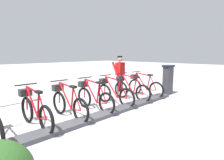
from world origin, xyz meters
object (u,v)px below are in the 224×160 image
at_px(bike_docked_0, 144,86).
at_px(bike_docked_2, 113,93).
at_px(payment_kiosk, 168,79).
at_px(bike_docked_5, 34,110).
at_px(bike_docked_3, 93,97).
at_px(worker_near_rack, 120,73).
at_px(bike_docked_4, 68,103).
at_px(bike_docked_1, 130,89).

xyz_separation_m(bike_docked_0, bike_docked_2, (0.00, 1.82, 0.00)).
height_order(payment_kiosk, bike_docked_5, payment_kiosk).
bearing_deg(bike_docked_3, bike_docked_5, 90.00).
distance_m(payment_kiosk, bike_docked_0, 1.16).
xyz_separation_m(bike_docked_5, worker_near_rack, (1.10, -4.30, 0.48)).
height_order(payment_kiosk, bike_docked_4, payment_kiosk).
relative_size(bike_docked_1, bike_docked_3, 1.00).
bearing_deg(bike_docked_4, bike_docked_2, -90.00).
relative_size(bike_docked_0, worker_near_rack, 1.04).
height_order(bike_docked_0, bike_docked_4, same).
height_order(bike_docked_0, bike_docked_2, same).
xyz_separation_m(payment_kiosk, bike_docked_2, (0.57, 2.81, -0.24)).
bearing_deg(bike_docked_5, payment_kiosk, -95.89).
relative_size(bike_docked_4, worker_near_rack, 1.04).
relative_size(bike_docked_4, bike_docked_5, 1.00).
bearing_deg(bike_docked_3, payment_kiosk, -98.74).
distance_m(bike_docked_5, worker_near_rack, 4.46).
bearing_deg(bike_docked_4, bike_docked_3, -90.00).
distance_m(payment_kiosk, bike_docked_1, 1.99).
bearing_deg(bike_docked_5, bike_docked_0, -90.00).
distance_m(payment_kiosk, bike_docked_5, 5.58).
relative_size(bike_docked_3, worker_near_rack, 1.04).
height_order(payment_kiosk, worker_near_rack, worker_near_rack).
bearing_deg(worker_near_rack, payment_kiosk, -143.30).
height_order(bike_docked_1, bike_docked_4, same).
distance_m(payment_kiosk, worker_near_rack, 2.10).
relative_size(bike_docked_1, worker_near_rack, 1.04).
relative_size(payment_kiosk, bike_docked_5, 0.74).
bearing_deg(bike_docked_3, worker_near_rack, -66.08).
bearing_deg(bike_docked_4, bike_docked_0, -90.00).
distance_m(bike_docked_2, bike_docked_4, 1.82).
distance_m(bike_docked_1, bike_docked_4, 2.73).
bearing_deg(bike_docked_2, bike_docked_4, 90.00).
relative_size(payment_kiosk, bike_docked_1, 0.74).
xyz_separation_m(payment_kiosk, bike_docked_4, (0.57, 4.63, -0.24)).
bearing_deg(worker_near_rack, bike_docked_0, -166.63).
relative_size(bike_docked_1, bike_docked_2, 1.00).
xyz_separation_m(payment_kiosk, bike_docked_3, (0.57, 3.72, -0.24)).
bearing_deg(bike_docked_4, worker_near_rack, -72.04).
xyz_separation_m(bike_docked_0, bike_docked_4, (0.00, 3.65, 0.00)).
bearing_deg(bike_docked_0, bike_docked_1, 90.00).
height_order(bike_docked_4, worker_near_rack, worker_near_rack).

